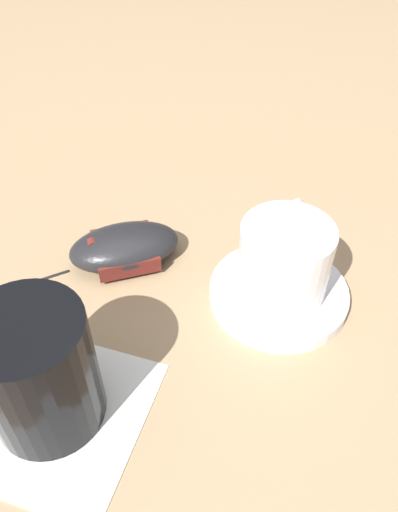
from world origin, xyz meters
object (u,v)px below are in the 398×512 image
object	(u,v)px
drinking_glass	(38,372)
computer_mouse	(124,247)
saucer	(278,293)
coffee_cup	(285,259)

from	to	relation	value
drinking_glass	computer_mouse	bearing A→B (deg)	99.33
saucer	drinking_glass	distance (m)	0.22
drinking_glass	saucer	bearing A→B (deg)	54.14
saucer	computer_mouse	distance (m)	0.16
computer_mouse	drinking_glass	xyz separation A→B (m)	(0.03, -0.17, 0.04)
coffee_cup	computer_mouse	world-z (taller)	coffee_cup
saucer	coffee_cup	bearing A→B (deg)	74.26
saucer	coffee_cup	distance (m)	0.04
coffee_cup	computer_mouse	bearing A→B (deg)	-176.56
saucer	coffee_cup	size ratio (longest dim) A/B	1.14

